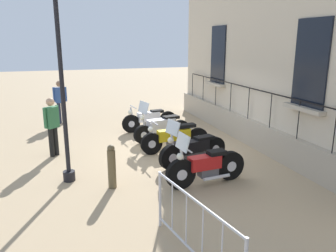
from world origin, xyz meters
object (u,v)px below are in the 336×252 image
(motorcycle_silver, at_px, (162,128))
(motorcycle_red, at_px, (206,167))
(motorcycle_yellow, at_px, (175,138))
(crowd_barrier, at_px, (194,228))
(bollard, at_px, (112,166))
(lamppost, at_px, (61,66))
(pedestrian_standing, at_px, (60,100))
(motorcycle_white, at_px, (150,119))
(motorcycle_black, at_px, (193,150))
(pedestrian_walking, at_px, (52,124))

(motorcycle_silver, bearing_deg, motorcycle_red, 89.32)
(motorcycle_yellow, xyz_separation_m, crowd_barrier, (1.43, 5.00, 0.14))
(bollard, bearing_deg, lamppost, -37.62)
(bollard, height_order, pedestrian_standing, pedestrian_standing)
(motorcycle_white, relative_size, bollard, 2.08)
(motorcycle_white, bearing_deg, bollard, 65.45)
(motorcycle_white, bearing_deg, motorcycle_red, 90.11)
(motorcycle_red, height_order, crowd_barrier, motorcycle_red)
(motorcycle_yellow, bearing_deg, motorcycle_red, 87.49)
(motorcycle_black, relative_size, motorcycle_red, 1.02)
(motorcycle_silver, height_order, pedestrian_standing, pedestrian_standing)
(lamppost, height_order, crowd_barrier, lamppost)
(motorcycle_yellow, bearing_deg, bollard, 42.25)
(motorcycle_yellow, relative_size, lamppost, 0.46)
(motorcycle_white, relative_size, motorcycle_silver, 1.05)
(motorcycle_red, bearing_deg, pedestrian_walking, -43.25)
(motorcycle_red, height_order, pedestrian_walking, pedestrian_walking)
(motorcycle_black, distance_m, crowd_barrier, 4.07)
(motorcycle_silver, bearing_deg, motorcycle_black, 93.50)
(motorcycle_yellow, distance_m, lamppost, 4.09)
(motorcycle_black, xyz_separation_m, lamppost, (3.21, 0.06, 2.29))
(motorcycle_red, relative_size, pedestrian_walking, 1.19)
(motorcycle_red, bearing_deg, crowd_barrier, 62.47)
(motorcycle_white, distance_m, motorcycle_red, 5.03)
(motorcycle_black, relative_size, lamppost, 0.43)
(motorcycle_white, distance_m, motorcycle_silver, 1.37)
(bollard, xyz_separation_m, pedestrian_standing, (1.01, -6.69, 0.46))
(motorcycle_white, xyz_separation_m, motorcycle_black, (-0.20, 3.79, 0.00))
(motorcycle_black, xyz_separation_m, bollard, (2.29, 0.77, 0.09))
(motorcycle_white, distance_m, motorcycle_black, 3.79)
(motorcycle_silver, bearing_deg, pedestrian_standing, -48.05)
(motorcycle_red, xyz_separation_m, lamppost, (3.02, -1.18, 2.29))
(motorcycle_black, bearing_deg, bollard, 18.69)
(bollard, bearing_deg, pedestrian_walking, -64.78)
(motorcycle_black, height_order, lamppost, lamppost)
(motorcycle_yellow, relative_size, pedestrian_standing, 1.27)
(motorcycle_silver, relative_size, motorcycle_black, 0.99)
(motorcycle_red, xyz_separation_m, crowd_barrier, (1.32, 2.53, 0.13))
(motorcycle_red, height_order, bollard, motorcycle_red)
(bollard, bearing_deg, pedestrian_standing, -81.44)
(pedestrian_standing, bearing_deg, motorcycle_red, 113.42)
(motorcycle_silver, bearing_deg, motorcycle_yellow, 93.08)
(lamppost, xyz_separation_m, pedestrian_walking, (0.35, -1.99, -1.76))
(motorcycle_yellow, height_order, bollard, bollard)
(crowd_barrier, bearing_deg, pedestrian_walking, -70.27)
(motorcycle_red, xyz_separation_m, pedestrian_walking, (3.37, -3.17, 0.53))
(motorcycle_silver, xyz_separation_m, bollard, (2.14, 3.19, 0.07))
(motorcycle_yellow, bearing_deg, motorcycle_white, -87.38)
(motorcycle_white, xyz_separation_m, crowd_barrier, (1.31, 7.56, 0.14))
(pedestrian_standing, bearing_deg, motorcycle_black, 119.09)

